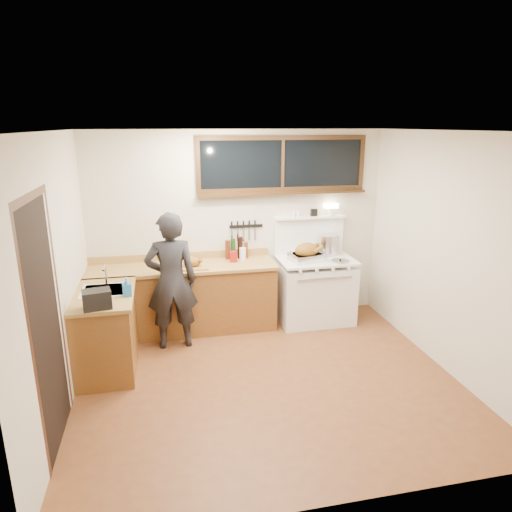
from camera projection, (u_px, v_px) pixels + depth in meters
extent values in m
cube|color=#5D3118|center=(268.00, 380.00, 4.94)|extent=(4.00, 3.50, 0.02)
cube|color=beige|center=(238.00, 227.00, 6.24)|extent=(4.00, 0.05, 2.60)
cube|color=beige|center=(334.00, 346.00, 2.91)|extent=(4.00, 0.05, 2.60)
cube|color=beige|center=(54.00, 279.00, 4.17)|extent=(0.05, 3.50, 2.60)
cube|color=beige|center=(449.00, 254.00, 4.98)|extent=(0.05, 3.50, 2.60)
cube|color=white|center=(270.00, 128.00, 4.21)|extent=(4.00, 3.50, 0.05)
cube|color=brown|center=(184.00, 300.00, 6.02)|extent=(2.40, 0.60, 0.86)
cube|color=olive|center=(182.00, 267.00, 5.89)|extent=(2.44, 0.64, 0.04)
cube|color=olive|center=(181.00, 256.00, 6.14)|extent=(2.40, 0.03, 0.10)
sphere|color=#B78C38|center=(100.00, 294.00, 5.48)|extent=(0.03, 0.03, 0.03)
sphere|color=#B78C38|center=(143.00, 290.00, 5.58)|extent=(0.03, 0.03, 0.03)
sphere|color=#B78C38|center=(184.00, 288.00, 5.68)|extent=(0.03, 0.03, 0.03)
sphere|color=#B78C38|center=(224.00, 285.00, 5.78)|extent=(0.03, 0.03, 0.03)
sphere|color=#B78C38|center=(258.00, 282.00, 5.87)|extent=(0.03, 0.03, 0.03)
cube|color=brown|center=(106.00, 333.00, 5.07)|extent=(0.60, 1.05, 0.86)
cube|color=olive|center=(104.00, 295.00, 4.94)|extent=(0.64, 1.09, 0.04)
cube|color=white|center=(106.00, 296.00, 5.03)|extent=(0.45, 0.40, 0.14)
cube|color=white|center=(105.00, 290.00, 5.01)|extent=(0.50, 0.45, 0.01)
cylinder|color=silver|center=(106.00, 275.00, 5.14)|extent=(0.02, 0.02, 0.24)
cylinder|color=silver|center=(104.00, 268.00, 5.04)|extent=(0.02, 0.18, 0.02)
cube|color=white|center=(315.00, 292.00, 6.34)|extent=(1.00, 0.70, 0.82)
cube|color=white|center=(316.00, 260.00, 6.20)|extent=(1.02, 0.72, 0.03)
cube|color=white|center=(323.00, 293.00, 5.99)|extent=(0.88, 0.02, 0.46)
cylinder|color=silver|center=(325.00, 278.00, 5.90)|extent=(0.75, 0.02, 0.02)
cylinder|color=white|center=(300.00, 272.00, 5.81)|extent=(0.04, 0.03, 0.04)
cylinder|color=white|center=(317.00, 271.00, 5.85)|extent=(0.04, 0.03, 0.04)
cylinder|color=white|center=(333.00, 270.00, 5.90)|extent=(0.04, 0.03, 0.04)
cylinder|color=white|center=(349.00, 268.00, 5.94)|extent=(0.04, 0.03, 0.04)
cube|color=white|center=(309.00, 235.00, 6.43)|extent=(1.00, 0.05, 0.50)
cube|color=white|center=(310.00, 217.00, 6.33)|extent=(1.00, 0.12, 0.03)
cylinder|color=white|center=(331.00, 212.00, 6.37)|extent=(0.10, 0.10, 0.10)
cube|color=#FFE5B2|center=(331.00, 206.00, 6.35)|extent=(0.19, 0.09, 0.06)
cube|color=black|center=(314.00, 213.00, 6.32)|extent=(0.09, 0.05, 0.10)
cylinder|color=white|center=(298.00, 214.00, 6.28)|extent=(0.04, 0.04, 0.09)
cylinder|color=white|center=(294.00, 214.00, 6.27)|extent=(0.04, 0.04, 0.09)
cube|color=black|center=(283.00, 164.00, 6.09)|extent=(2.20, 0.01, 0.62)
cube|color=black|center=(283.00, 138.00, 5.99)|extent=(2.32, 0.04, 0.06)
cube|color=black|center=(282.00, 189.00, 6.18)|extent=(2.32, 0.04, 0.06)
cube|color=black|center=(198.00, 165.00, 5.86)|extent=(0.06, 0.04, 0.62)
cube|color=black|center=(361.00, 162.00, 6.31)|extent=(0.06, 0.04, 0.62)
cube|color=black|center=(283.00, 164.00, 6.08)|extent=(0.04, 0.04, 0.62)
cube|color=black|center=(283.00, 193.00, 6.14)|extent=(2.32, 0.13, 0.03)
cube|color=black|center=(48.00, 329.00, 3.73)|extent=(0.01, 0.86, 2.10)
cube|color=black|center=(33.00, 357.00, 3.28)|extent=(0.01, 0.07, 2.10)
cube|color=black|center=(60.00, 306.00, 4.19)|extent=(0.01, 0.07, 2.10)
cube|color=black|center=(30.00, 197.00, 3.43)|extent=(0.01, 1.04, 0.07)
cube|color=black|center=(246.00, 226.00, 6.22)|extent=(0.46, 0.02, 0.04)
cube|color=silver|center=(232.00, 235.00, 6.20)|extent=(0.02, 0.00, 0.18)
cube|color=black|center=(232.00, 225.00, 6.16)|extent=(0.02, 0.02, 0.10)
cube|color=silver|center=(238.00, 235.00, 6.21)|extent=(0.02, 0.00, 0.18)
cube|color=black|center=(238.00, 225.00, 6.17)|extent=(0.02, 0.02, 0.10)
cube|color=silver|center=(243.00, 234.00, 6.23)|extent=(0.02, 0.00, 0.18)
cube|color=black|center=(243.00, 224.00, 6.19)|extent=(0.02, 0.02, 0.10)
cube|color=silver|center=(249.00, 234.00, 6.25)|extent=(0.03, 0.00, 0.18)
cube|color=black|center=(249.00, 224.00, 6.21)|extent=(0.02, 0.02, 0.10)
cube|color=silver|center=(255.00, 234.00, 6.26)|extent=(0.03, 0.00, 0.18)
cube|color=black|center=(255.00, 224.00, 6.22)|extent=(0.02, 0.02, 0.10)
imported|color=black|center=(171.00, 281.00, 5.47)|extent=(0.63, 0.42, 1.69)
imported|color=#2268AE|center=(127.00, 287.00, 4.83)|extent=(0.10, 0.11, 0.20)
cube|color=black|center=(97.00, 299.00, 4.51)|extent=(0.30, 0.24, 0.19)
cube|color=olive|center=(192.00, 267.00, 5.81)|extent=(0.42, 0.33, 0.02)
ellipsoid|color=brown|center=(192.00, 262.00, 5.79)|extent=(0.23, 0.17, 0.13)
sphere|color=brown|center=(200.00, 258.00, 5.85)|extent=(0.05, 0.05, 0.05)
sphere|color=brown|center=(200.00, 261.00, 5.76)|extent=(0.05, 0.05, 0.05)
cube|color=silver|center=(307.00, 257.00, 6.10)|extent=(0.48, 0.40, 0.10)
cube|color=#3F3F42|center=(307.00, 254.00, 6.09)|extent=(0.42, 0.34, 0.03)
torus|color=silver|center=(291.00, 254.00, 6.04)|extent=(0.03, 0.10, 0.10)
torus|color=silver|center=(322.00, 252.00, 6.13)|extent=(0.03, 0.10, 0.10)
ellipsoid|color=brown|center=(307.00, 251.00, 6.07)|extent=(0.37, 0.31, 0.21)
cylinder|color=brown|center=(317.00, 250.00, 6.01)|extent=(0.12, 0.07, 0.09)
sphere|color=brown|center=(321.00, 247.00, 6.02)|extent=(0.06, 0.06, 0.06)
cylinder|color=brown|center=(313.00, 247.00, 6.16)|extent=(0.12, 0.07, 0.09)
sphere|color=brown|center=(317.00, 244.00, 6.17)|extent=(0.06, 0.06, 0.06)
cylinder|color=silver|center=(328.00, 244.00, 6.37)|extent=(0.37, 0.37, 0.29)
cylinder|color=silver|center=(314.00, 250.00, 6.40)|extent=(0.19, 0.19, 0.12)
cylinder|color=black|center=(310.00, 244.00, 6.49)|extent=(0.05, 0.16, 0.02)
cylinder|color=silver|center=(340.00, 261.00, 6.05)|extent=(0.29, 0.29, 0.02)
sphere|color=black|center=(340.00, 260.00, 6.04)|extent=(0.03, 0.03, 0.03)
cube|color=maroon|center=(233.00, 257.00, 6.04)|extent=(0.11, 0.09, 0.14)
cylinder|color=white|center=(243.00, 254.00, 6.15)|extent=(0.11, 0.11, 0.16)
cylinder|color=black|center=(228.00, 250.00, 6.15)|extent=(0.07, 0.07, 0.26)
cylinder|color=black|center=(233.00, 249.00, 6.16)|extent=(0.06, 0.06, 0.28)
cylinder|color=black|center=(240.00, 248.00, 6.17)|extent=(0.07, 0.07, 0.30)
cylinder|color=black|center=(246.00, 250.00, 6.20)|extent=(0.06, 0.06, 0.22)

